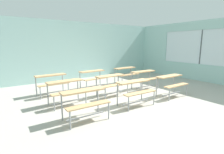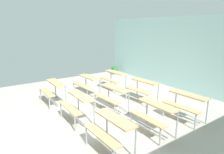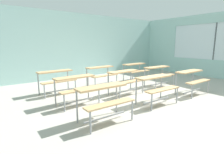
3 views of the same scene
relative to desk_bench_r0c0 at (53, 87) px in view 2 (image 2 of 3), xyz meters
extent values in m
cube|color=#ADA89E|center=(1.88, 0.45, -0.59)|extent=(10.00, 9.00, 0.05)
cube|color=#A8D1CC|center=(1.88, 4.95, 0.94)|extent=(10.00, 0.12, 3.00)
cube|color=tan|center=(0.00, 0.11, 0.16)|extent=(1.10, 0.33, 0.04)
cube|color=tan|center=(0.00, -0.21, -0.12)|extent=(1.10, 0.23, 0.03)
cylinder|color=gray|center=(-0.50, 0.26, -0.20)|extent=(0.04, 0.04, 0.72)
cylinder|color=gray|center=(0.50, 0.24, -0.20)|extent=(0.04, 0.04, 0.72)
cylinder|color=gray|center=(-0.50, -0.29, -0.34)|extent=(0.04, 0.04, 0.44)
cylinder|color=gray|center=(0.50, -0.31, -0.34)|extent=(0.04, 0.04, 0.44)
cube|color=gray|center=(0.00, -0.03, -0.46)|extent=(1.00, 0.05, 0.03)
cube|color=tan|center=(1.73, 0.19, 0.16)|extent=(1.11, 0.35, 0.04)
cube|color=tan|center=(1.72, -0.13, -0.12)|extent=(1.11, 0.25, 0.03)
cylinder|color=gray|center=(1.24, 0.34, -0.20)|extent=(0.04, 0.04, 0.72)
cylinder|color=gray|center=(2.24, 0.31, -0.20)|extent=(0.04, 0.04, 0.72)
cylinder|color=gray|center=(1.22, -0.21, -0.34)|extent=(0.04, 0.04, 0.44)
cylinder|color=gray|center=(2.22, -0.24, -0.34)|extent=(0.04, 0.04, 0.44)
cube|color=gray|center=(1.73, 0.05, -0.46)|extent=(1.00, 0.06, 0.03)
cube|color=tan|center=(3.41, 0.13, 0.16)|extent=(1.10, 0.33, 0.04)
cube|color=tan|center=(3.41, -0.19, -0.12)|extent=(1.10, 0.23, 0.03)
cylinder|color=gray|center=(2.91, 0.27, -0.20)|extent=(0.04, 0.04, 0.72)
cylinder|color=gray|center=(3.91, 0.27, -0.20)|extent=(0.04, 0.04, 0.72)
cylinder|color=gray|center=(2.91, -0.28, -0.34)|extent=(0.04, 0.04, 0.44)
cube|color=gray|center=(3.41, -0.01, -0.46)|extent=(1.00, 0.04, 0.03)
cube|color=tan|center=(0.00, 1.42, 0.16)|extent=(1.11, 0.37, 0.04)
cube|color=tan|center=(0.01, 1.10, -0.12)|extent=(1.11, 0.27, 0.03)
cylinder|color=gray|center=(-0.51, 1.53, -0.20)|extent=(0.04, 0.04, 0.72)
cylinder|color=gray|center=(0.49, 1.58, -0.20)|extent=(0.04, 0.04, 0.72)
cylinder|color=gray|center=(-0.48, 0.99, -0.34)|extent=(0.04, 0.04, 0.44)
cylinder|color=gray|center=(0.52, 1.03, -0.34)|extent=(0.04, 0.04, 0.44)
cube|color=gray|center=(0.01, 1.28, -0.46)|extent=(1.00, 0.08, 0.03)
cube|color=tan|center=(1.68, 1.39, 0.16)|extent=(1.11, 0.37, 0.04)
cube|color=tan|center=(1.69, 1.08, -0.12)|extent=(1.11, 0.27, 0.03)
cylinder|color=gray|center=(1.17, 1.51, -0.20)|extent=(0.04, 0.04, 0.72)
cylinder|color=gray|center=(2.17, 1.56, -0.20)|extent=(0.04, 0.04, 0.72)
cylinder|color=gray|center=(1.20, 0.96, -0.34)|extent=(0.04, 0.04, 0.44)
cylinder|color=gray|center=(2.19, 1.01, -0.34)|extent=(0.04, 0.04, 0.44)
cube|color=gray|center=(1.68, 1.26, -0.46)|extent=(1.00, 0.08, 0.03)
cube|color=tan|center=(3.40, 1.43, 0.16)|extent=(1.11, 0.35, 0.04)
cube|color=tan|center=(3.39, 1.11, -0.12)|extent=(1.11, 0.25, 0.03)
cylinder|color=gray|center=(2.90, 1.59, -0.20)|extent=(0.04, 0.04, 0.72)
cylinder|color=gray|center=(3.90, 1.56, -0.20)|extent=(0.04, 0.04, 0.72)
cylinder|color=gray|center=(2.89, 1.04, -0.34)|extent=(0.04, 0.04, 0.44)
cylinder|color=gray|center=(3.89, 1.01, -0.34)|extent=(0.04, 0.04, 0.44)
cube|color=gray|center=(3.39, 1.29, -0.46)|extent=(1.00, 0.06, 0.03)
cube|color=tan|center=(-0.09, 2.73, 0.16)|extent=(1.11, 0.37, 0.04)
cube|color=tan|center=(-0.07, 2.41, -0.12)|extent=(1.11, 0.27, 0.03)
cylinder|color=gray|center=(-0.59, 2.84, -0.20)|extent=(0.04, 0.04, 0.72)
cylinder|color=gray|center=(0.41, 2.89, -0.20)|extent=(0.04, 0.04, 0.72)
cylinder|color=gray|center=(-0.57, 2.29, -0.34)|extent=(0.04, 0.04, 0.44)
cylinder|color=gray|center=(0.43, 2.34, -0.34)|extent=(0.04, 0.04, 0.44)
cube|color=gray|center=(-0.08, 2.59, -0.46)|extent=(1.00, 0.08, 0.03)
cube|color=tan|center=(1.64, 2.73, 0.16)|extent=(1.11, 0.37, 0.04)
cube|color=tan|center=(1.65, 2.41, -0.12)|extent=(1.11, 0.27, 0.03)
cylinder|color=gray|center=(1.13, 2.84, -0.20)|extent=(0.04, 0.04, 0.72)
cylinder|color=gray|center=(2.13, 2.89, -0.20)|extent=(0.04, 0.04, 0.72)
cylinder|color=gray|center=(1.16, 2.29, -0.34)|extent=(0.04, 0.04, 0.44)
cylinder|color=gray|center=(2.16, 2.34, -0.34)|extent=(0.04, 0.04, 0.44)
cube|color=gray|center=(1.64, 2.59, -0.46)|extent=(1.00, 0.08, 0.03)
cube|color=tan|center=(3.41, 2.69, 0.16)|extent=(1.11, 0.35, 0.04)
cube|color=tan|center=(3.41, 2.37, -0.12)|extent=(1.11, 0.25, 0.03)
cylinder|color=gray|center=(2.90, 2.82, -0.20)|extent=(0.04, 0.04, 0.72)
cylinder|color=gray|center=(3.90, 2.84, -0.20)|extent=(0.04, 0.04, 0.72)
cylinder|color=gray|center=(2.92, 2.27, -0.34)|extent=(0.04, 0.04, 0.44)
cylinder|color=gray|center=(3.92, 2.29, -0.34)|extent=(0.04, 0.04, 0.44)
cube|color=gray|center=(3.41, 2.55, -0.46)|extent=(1.00, 0.06, 0.03)
cylinder|color=#2D6B38|center=(-2.40, 4.37, -0.36)|extent=(0.38, 0.38, 0.40)
camera|label=1|loc=(-1.71, -3.67, 1.30)|focal=27.32mm
camera|label=2|loc=(6.47, -2.11, 1.99)|focal=31.94mm
camera|label=3|loc=(-1.92, -2.85, 1.04)|focal=28.00mm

